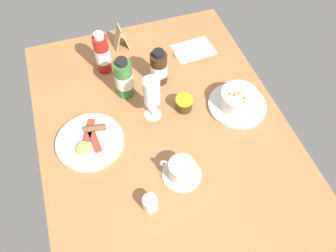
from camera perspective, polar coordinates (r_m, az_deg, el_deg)
ground_plane at (r=120.00cm, az=-0.92°, el=-0.40°), size 110.00×84.00×3.00cm
porridge_bowl at (r=123.95cm, az=11.60°, el=4.15°), size 20.73×20.73×7.61cm
cutlery_setting at (r=144.34cm, az=4.06°, el=12.53°), size 12.80×17.08×0.90cm
coffee_cup at (r=106.34cm, az=2.14°, el=-7.33°), size 12.43×12.43×6.36cm
creamer_jug at (r=102.56cm, az=-2.99°, el=-12.58°), size 5.29×4.56×5.32cm
wine_glass at (r=112.73cm, az=-2.71°, el=5.46°), size 6.09×6.09×17.44cm
jam_jar at (r=121.49cm, az=2.67°, el=3.70°), size 6.04×6.04×5.13cm
sauce_bottle_brown at (r=127.49cm, az=-1.53°, el=9.62°), size 6.39×6.39×14.66cm
sauce_bottle_green at (r=123.41cm, az=-7.33°, el=7.81°), size 6.43×6.43×16.54cm
sauce_bottle_red at (r=132.96cm, az=-10.81°, el=11.67°), size 5.70×5.70×17.54cm
breakfast_plate at (r=117.05cm, az=-12.86°, el=-2.48°), size 22.54×22.54×3.70cm
menu_card at (r=143.88cm, az=-7.86°, el=14.39°), size 5.62×5.78×9.83cm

